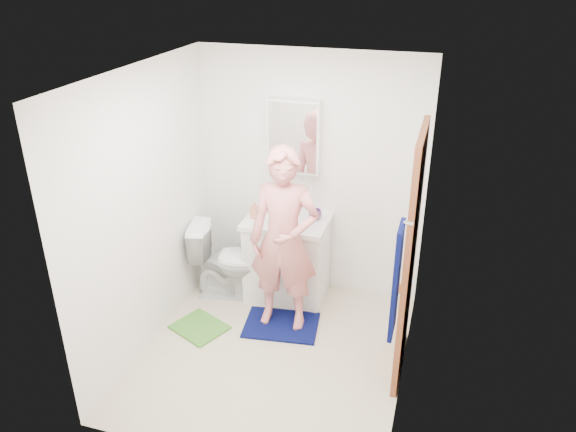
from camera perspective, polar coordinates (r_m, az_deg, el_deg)
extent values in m
cube|color=beige|center=(5.04, -1.50, -13.73)|extent=(2.20, 2.40, 0.02)
cube|color=white|center=(3.98, -1.90, 14.42)|extent=(2.20, 2.40, 0.02)
cube|color=white|center=(5.44, 2.34, 4.16)|extent=(2.20, 0.02, 2.40)
cube|color=white|center=(3.41, -8.17, -10.10)|extent=(2.20, 0.02, 2.40)
cube|color=white|center=(4.81, -14.33, 0.42)|extent=(0.02, 2.40, 2.40)
cube|color=white|center=(4.19, 12.90, -3.27)|extent=(0.02, 2.40, 2.40)
cube|color=white|center=(5.56, -0.07, -4.44)|extent=(0.75, 0.55, 0.80)
cube|color=white|center=(5.36, -0.08, -0.50)|extent=(0.79, 0.59, 0.05)
cylinder|color=white|center=(5.36, -0.08, -0.36)|extent=(0.40, 0.40, 0.03)
cylinder|color=silver|center=(5.48, 0.47, 1.08)|extent=(0.03, 0.03, 0.12)
cube|color=white|center=(5.28, 0.64, 8.12)|extent=(0.50, 0.12, 0.70)
cube|color=white|center=(5.22, 0.44, 7.93)|extent=(0.46, 0.01, 0.66)
cube|color=#A1522C|center=(4.41, 12.27, -4.30)|extent=(0.05, 0.80, 2.05)
sphere|color=gold|center=(4.18, 11.19, -7.22)|extent=(0.07, 0.07, 0.07)
cube|color=#070D48|center=(3.68, 10.94, -6.53)|extent=(0.03, 0.24, 0.80)
cylinder|color=silver|center=(3.48, 12.15, -0.72)|extent=(0.06, 0.02, 0.02)
imported|color=white|center=(5.61, -5.92, -4.48)|extent=(0.83, 0.58, 0.77)
cube|color=#070D48|center=(5.32, -0.68, -11.01)|extent=(0.73, 0.56, 0.02)
cube|color=#4E9832|center=(5.36, -8.98, -11.10)|extent=(0.58, 0.54, 0.02)
imported|color=tan|center=(5.34, -3.39, 0.64)|extent=(0.09, 0.09, 0.17)
imported|color=#693A81|center=(5.33, 2.78, 0.14)|extent=(0.14, 0.14, 0.10)
imported|color=#E38180|center=(4.90, -0.41, -2.52)|extent=(0.64, 0.44, 1.70)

